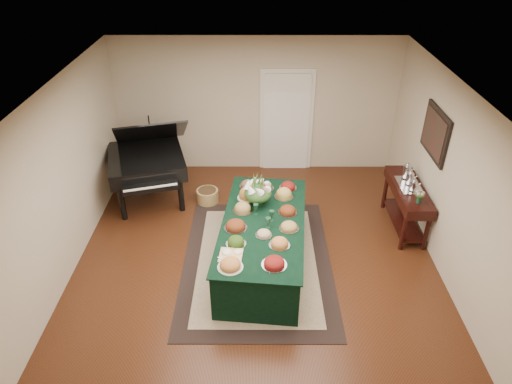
{
  "coord_description": "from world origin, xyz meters",
  "views": [
    {
      "loc": [
        0.01,
        -5.46,
        4.66
      ],
      "look_at": [
        0.0,
        0.3,
        1.05
      ],
      "focal_mm": 32.0,
      "sensor_mm": 36.0,
      "label": 1
    }
  ],
  "objects_px": {
    "floral_centerpiece": "(258,190)",
    "mahogany_sideboard": "(408,196)",
    "grand_piano": "(147,161)",
    "buffet_table": "(263,243)"
  },
  "relations": [
    {
      "from": "buffet_table",
      "to": "floral_centerpiece",
      "type": "height_order",
      "value": "floral_centerpiece"
    },
    {
      "from": "grand_piano",
      "to": "mahogany_sideboard",
      "type": "distance_m",
      "value": 4.54
    },
    {
      "from": "buffet_table",
      "to": "floral_centerpiece",
      "type": "xyz_separation_m",
      "value": [
        -0.08,
        0.47,
        0.63
      ]
    },
    {
      "from": "mahogany_sideboard",
      "to": "grand_piano",
      "type": "bearing_deg",
      "value": 168.86
    },
    {
      "from": "grand_piano",
      "to": "mahogany_sideboard",
      "type": "height_order",
      "value": "grand_piano"
    },
    {
      "from": "floral_centerpiece",
      "to": "mahogany_sideboard",
      "type": "xyz_separation_m",
      "value": [
        2.47,
        0.47,
        -0.4
      ]
    },
    {
      "from": "grand_piano",
      "to": "mahogany_sideboard",
      "type": "xyz_separation_m",
      "value": [
        4.45,
        -0.88,
        -0.18
      ]
    },
    {
      "from": "floral_centerpiece",
      "to": "mahogany_sideboard",
      "type": "distance_m",
      "value": 2.54
    },
    {
      "from": "buffet_table",
      "to": "mahogany_sideboard",
      "type": "distance_m",
      "value": 2.58
    },
    {
      "from": "floral_centerpiece",
      "to": "mahogany_sideboard",
      "type": "bearing_deg",
      "value": 10.74
    }
  ]
}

